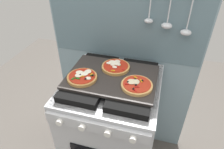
% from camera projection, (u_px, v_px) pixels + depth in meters
% --- Properties ---
extents(kitchen_backsplash, '(1.10, 0.09, 1.55)m').
position_uv_depth(kitchen_backsplash, '(124.00, 65.00, 1.55)').
color(kitchen_backsplash, '#7A939E').
rests_on(kitchen_backsplash, ground_plane).
extents(stove, '(0.60, 0.64, 0.90)m').
position_uv_depth(stove, '(112.00, 126.00, 1.48)').
color(stove, '#B7BABF').
rests_on(stove, ground_plane).
extents(baking_tray, '(0.54, 0.38, 0.02)m').
position_uv_depth(baking_tray, '(112.00, 77.00, 1.22)').
color(baking_tray, '#2D2826').
rests_on(baking_tray, stove).
extents(pizza_left, '(0.18, 0.18, 0.03)m').
position_uv_depth(pizza_left, '(82.00, 77.00, 1.19)').
color(pizza_left, '#C18947').
rests_on(pizza_left, baking_tray).
extents(pizza_right, '(0.18, 0.18, 0.03)m').
position_uv_depth(pizza_right, '(136.00, 85.00, 1.12)').
color(pizza_right, tan).
rests_on(pizza_right, baking_tray).
extents(pizza_center, '(0.18, 0.18, 0.03)m').
position_uv_depth(pizza_center, '(116.00, 66.00, 1.28)').
color(pizza_center, tan).
rests_on(pizza_center, baking_tray).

